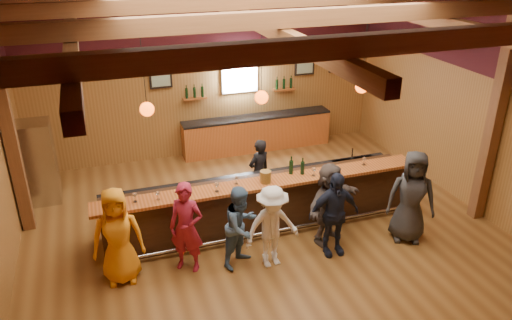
# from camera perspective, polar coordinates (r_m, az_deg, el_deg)

# --- Properties ---
(room) EXTENTS (9.04, 9.00, 4.52)m
(room) POSITION_cam_1_polar(r_m,az_deg,el_deg) (8.77, 0.52, 10.48)
(room) COLOR brown
(room) RESTS_ON ground
(bar_counter) EXTENTS (6.30, 1.07, 1.11)m
(bar_counter) POSITION_cam_1_polar(r_m,az_deg,el_deg) (9.87, 0.37, -4.70)
(bar_counter) COLOR black
(bar_counter) RESTS_ON ground
(back_bar_cabinet) EXTENTS (4.00, 0.52, 0.95)m
(back_bar_cabinet) POSITION_cam_1_polar(r_m,az_deg,el_deg) (13.29, 0.14, 3.12)
(back_bar_cabinet) COLOR #94461B
(back_bar_cabinet) RESTS_ON ground
(window) EXTENTS (0.95, 0.09, 0.95)m
(window) POSITION_cam_1_polar(r_m,az_deg,el_deg) (12.88, -1.90, 9.78)
(window) COLOR silver
(window) RESTS_ON room
(framed_pictures) EXTENTS (5.35, 0.05, 0.45)m
(framed_pictures) POSITION_cam_1_polar(r_m,az_deg,el_deg) (13.13, 1.79, 10.30)
(framed_pictures) COLOR black
(framed_pictures) RESTS_ON room
(wine_shelves) EXTENTS (3.00, 0.18, 0.30)m
(wine_shelves) POSITION_cam_1_polar(r_m,az_deg,el_deg) (12.94, -1.78, 7.88)
(wine_shelves) COLOR #94461B
(wine_shelves) RESTS_ON room
(pendant_lights) EXTENTS (4.24, 0.24, 1.37)m
(pendant_lights) POSITION_cam_1_polar(r_m,az_deg,el_deg) (8.86, 0.63, 7.23)
(pendant_lights) COLOR black
(pendant_lights) RESTS_ON room
(stainless_fridge) EXTENTS (0.70, 0.70, 1.80)m
(stainless_fridge) POSITION_cam_1_polar(r_m,az_deg,el_deg) (11.54, -23.61, -0.25)
(stainless_fridge) COLOR silver
(stainless_fridge) RESTS_ON ground
(customer_orange) EXTENTS (0.88, 0.61, 1.71)m
(customer_orange) POSITION_cam_1_polar(r_m,az_deg,el_deg) (8.51, -15.52, -8.39)
(customer_orange) COLOR orange
(customer_orange) RESTS_ON ground
(customer_redvest) EXTENTS (0.72, 0.65, 1.64)m
(customer_redvest) POSITION_cam_1_polar(r_m,az_deg,el_deg) (8.56, -7.95, -7.65)
(customer_redvest) COLOR maroon
(customer_redvest) RESTS_ON ground
(customer_denim) EXTENTS (0.92, 0.87, 1.50)m
(customer_denim) POSITION_cam_1_polar(r_m,az_deg,el_deg) (8.65, -1.69, -7.58)
(customer_denim) COLOR #426184
(customer_denim) RESTS_ON ground
(customer_white) EXTENTS (1.03, 0.65, 1.53)m
(customer_white) POSITION_cam_1_polar(r_m,az_deg,el_deg) (8.60, 1.84, -7.67)
(customer_white) COLOR silver
(customer_white) RESTS_ON ground
(customer_navy) EXTENTS (0.97, 0.44, 1.61)m
(customer_navy) POSITION_cam_1_polar(r_m,az_deg,el_deg) (8.99, 8.88, -6.12)
(customer_navy) COLOR #1A2135
(customer_navy) RESTS_ON ground
(customer_brown) EXTENTS (1.51, 1.14, 1.59)m
(customer_brown) POSITION_cam_1_polar(r_m,az_deg,el_deg) (9.34, 8.34, -4.91)
(customer_brown) COLOR #524641
(customer_brown) RESTS_ON ground
(customer_dark) EXTENTS (1.05, 0.91, 1.80)m
(customer_dark) POSITION_cam_1_polar(r_m,az_deg,el_deg) (9.67, 17.32, -4.03)
(customer_dark) COLOR #2A2B2D
(customer_dark) RESTS_ON ground
(bartender) EXTENTS (0.62, 0.52, 1.47)m
(bartender) POSITION_cam_1_polar(r_m,az_deg,el_deg) (10.54, 0.35, -1.38)
(bartender) COLOR black
(bartender) RESTS_ON ground
(ice_bucket) EXTENTS (0.21, 0.21, 0.23)m
(ice_bucket) POSITION_cam_1_polar(r_m,az_deg,el_deg) (9.25, 1.10, -1.92)
(ice_bucket) COLOR brown
(ice_bucket) RESTS_ON bar_counter
(bottle_a) EXTENTS (0.08, 0.08, 0.36)m
(bottle_a) POSITION_cam_1_polar(r_m,az_deg,el_deg) (9.58, 4.04, -0.80)
(bottle_a) COLOR black
(bottle_a) RESTS_ON bar_counter
(bottle_b) EXTENTS (0.07, 0.07, 0.34)m
(bottle_b) POSITION_cam_1_polar(r_m,az_deg,el_deg) (9.59, 5.33, -0.88)
(bottle_b) COLOR black
(bottle_b) RESTS_ON bar_counter
(glass_a) EXTENTS (0.08, 0.08, 0.18)m
(glass_a) POSITION_cam_1_polar(r_m,az_deg,el_deg) (8.83, -13.71, -3.93)
(glass_a) COLOR silver
(glass_a) RESTS_ON bar_counter
(glass_b) EXTENTS (0.07, 0.07, 0.17)m
(glass_b) POSITION_cam_1_polar(r_m,az_deg,el_deg) (8.83, -11.18, -3.78)
(glass_b) COLOR silver
(glass_b) RESTS_ON bar_counter
(glass_c) EXTENTS (0.08, 0.08, 0.18)m
(glass_c) POSITION_cam_1_polar(r_m,az_deg,el_deg) (8.98, -8.30, -2.97)
(glass_c) COLOR silver
(glass_c) RESTS_ON bar_counter
(glass_d) EXTENTS (0.09, 0.09, 0.19)m
(glass_d) POSITION_cam_1_polar(r_m,az_deg,el_deg) (8.93, -4.50, -2.84)
(glass_d) COLOR silver
(glass_d) RESTS_ON bar_counter
(glass_e) EXTENTS (0.07, 0.07, 0.16)m
(glass_e) POSITION_cam_1_polar(r_m,az_deg,el_deg) (9.19, -2.26, -2.09)
(glass_e) COLOR silver
(glass_e) RESTS_ON bar_counter
(glass_f) EXTENTS (0.08, 0.08, 0.18)m
(glass_f) POSITION_cam_1_polar(r_m,az_deg,el_deg) (9.55, 6.63, -1.10)
(glass_f) COLOR silver
(glass_f) RESTS_ON bar_counter
(glass_g) EXTENTS (0.08, 0.08, 0.17)m
(glass_g) POSITION_cam_1_polar(r_m,az_deg,el_deg) (9.77, 8.32, -0.60)
(glass_g) COLOR silver
(glass_g) RESTS_ON bar_counter
(glass_h) EXTENTS (0.08, 0.08, 0.17)m
(glass_h) POSITION_cam_1_polar(r_m,az_deg,el_deg) (10.16, 12.26, 0.10)
(glass_h) COLOR silver
(glass_h) RESTS_ON bar_counter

